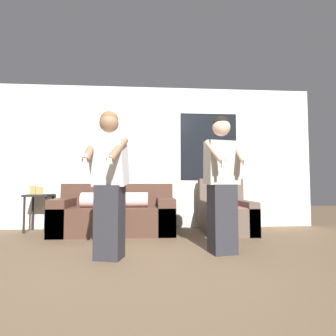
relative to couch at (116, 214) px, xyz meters
name	(u,v)px	position (x,y,z in m)	size (l,w,h in m)	color
ground_plane	(137,279)	(0.46, -2.18, -0.31)	(14.00, 14.00, 0.00)	brown
wall_back	(145,156)	(0.48, 0.49, 1.04)	(6.58, 0.07, 2.70)	silver
couch	(116,214)	(0.00, 0.00, 0.00)	(1.97, 0.89, 0.83)	#472D23
armchair	(226,215)	(1.88, -0.07, -0.01)	(0.81, 0.93, 0.92)	brown
side_table	(39,201)	(-1.36, 0.22, 0.22)	(0.43, 0.41, 0.80)	black
person_left	(109,182)	(0.12, -1.56, 0.54)	(0.47, 0.57, 1.66)	#28282D
person_right	(222,182)	(1.45, -1.41, 0.54)	(0.46, 0.51, 1.67)	#28282D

